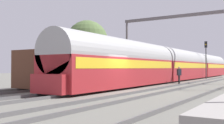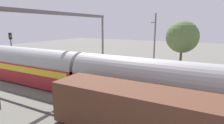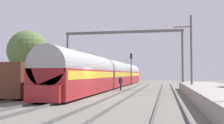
# 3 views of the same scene
# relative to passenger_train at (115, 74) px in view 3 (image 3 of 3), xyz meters

# --- Properties ---
(ground) EXTENTS (120.00, 120.00, 0.00)m
(ground) POSITION_rel_passenger_train_xyz_m (1.97, -19.30, -1.97)
(ground) COLOR #66655D
(track_far_west) EXTENTS (1.52, 60.00, 0.16)m
(track_far_west) POSITION_rel_passenger_train_xyz_m (-3.94, -19.30, -1.89)
(track_far_west) COLOR #575555
(track_far_west) RESTS_ON ground
(track_west) EXTENTS (1.51, 60.00, 0.16)m
(track_west) POSITION_rel_passenger_train_xyz_m (-0.00, -19.30, -1.89)
(track_west) COLOR #575555
(track_west) RESTS_ON ground
(track_east) EXTENTS (1.51, 60.00, 0.16)m
(track_east) POSITION_rel_passenger_train_xyz_m (3.94, -19.30, -1.89)
(track_east) COLOR #575555
(track_east) RESTS_ON ground
(track_far_east) EXTENTS (1.52, 60.00, 0.16)m
(track_far_east) POSITION_rel_passenger_train_xyz_m (7.88, -19.30, -1.89)
(track_far_east) COLOR #575555
(track_far_east) RESTS_ON ground
(platform) EXTENTS (4.40, 28.00, 0.90)m
(platform) POSITION_rel_passenger_train_xyz_m (11.70, -17.30, -1.52)
(platform) COLOR gray
(platform) RESTS_ON ground
(passenger_train) EXTENTS (2.93, 49.20, 3.82)m
(passenger_train) POSITION_rel_passenger_train_xyz_m (0.00, 0.00, 0.00)
(passenger_train) COLOR maroon
(passenger_train) RESTS_ON ground
(freight_car) EXTENTS (2.80, 13.00, 2.70)m
(freight_car) POSITION_rel_passenger_train_xyz_m (-3.94, -16.43, -0.50)
(freight_car) COLOR #563323
(freight_car) RESTS_ON ground
(person_crossing) EXTENTS (0.43, 0.47, 1.73)m
(person_crossing) POSITION_rel_passenger_train_xyz_m (2.47, -9.25, -0.94)
(person_crossing) COLOR #252525
(person_crossing) RESTS_ON ground
(railway_signal_far) EXTENTS (0.36, 0.30, 5.48)m
(railway_signal_far) POSITION_rel_passenger_train_xyz_m (1.92, 5.12, 1.50)
(railway_signal_far) COLOR #2D2D33
(railway_signal_far) RESTS_ON ground
(catenary_gantry) EXTENTS (16.22, 0.28, 7.86)m
(catenary_gantry) POSITION_rel_passenger_train_xyz_m (1.97, -4.65, 3.91)
(catenary_gantry) COLOR #625B5F
(catenary_gantry) RESTS_ON ground
(catenary_pole_east_mid) EXTENTS (1.90, 0.20, 8.00)m
(catenary_pole_east_mid) POSITION_rel_passenger_train_xyz_m (10.23, -12.36, 2.18)
(catenary_pole_east_mid) COLOR #625B5F
(catenary_pole_east_mid) RESTS_ON ground
(tree_west_background) EXTENTS (5.64, 5.64, 8.02)m
(tree_west_background) POSITION_rel_passenger_train_xyz_m (-11.04, -6.49, 3.22)
(tree_west_background) COLOR #4C3826
(tree_west_background) RESTS_ON ground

